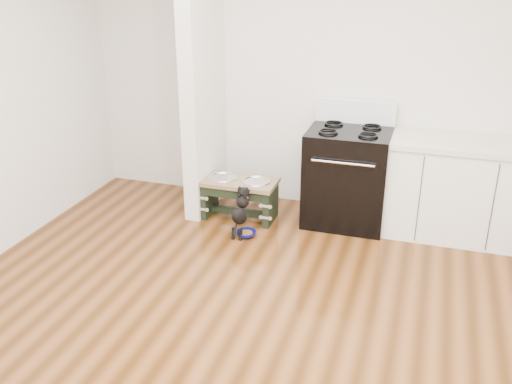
% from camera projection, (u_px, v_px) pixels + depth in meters
% --- Properties ---
extents(ground, '(5.00, 5.00, 0.00)m').
position_uv_depth(ground, '(253.00, 350.00, 3.77)').
color(ground, '#41230B').
rests_on(ground, ground).
extents(room_shell, '(5.00, 5.00, 5.00)m').
position_uv_depth(room_shell, '(252.00, 111.00, 3.14)').
color(room_shell, silver).
rests_on(room_shell, ground).
extents(partition_wall, '(0.15, 0.80, 2.70)m').
position_uv_depth(partition_wall, '(203.00, 75.00, 5.42)').
color(partition_wall, silver).
rests_on(partition_wall, ground).
extents(oven_range, '(0.76, 0.69, 1.14)m').
position_uv_depth(oven_range, '(347.00, 175.00, 5.41)').
color(oven_range, black).
rests_on(oven_range, ground).
extents(cabinet_run, '(1.24, 0.64, 0.91)m').
position_uv_depth(cabinet_run, '(455.00, 189.00, 5.16)').
color(cabinet_run, white).
rests_on(cabinet_run, ground).
extents(dog_feeder, '(0.73, 0.39, 0.42)m').
position_uv_depth(dog_feeder, '(239.00, 191.00, 5.55)').
color(dog_feeder, black).
rests_on(dog_feeder, ground).
extents(puppy, '(0.13, 0.37, 0.44)m').
position_uv_depth(puppy, '(241.00, 210.00, 5.23)').
color(puppy, black).
rests_on(puppy, ground).
extents(floor_bowl, '(0.23, 0.23, 0.06)m').
position_uv_depth(floor_bowl, '(246.00, 234.00, 5.27)').
color(floor_bowl, '#0E0E62').
rests_on(floor_bowl, ground).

